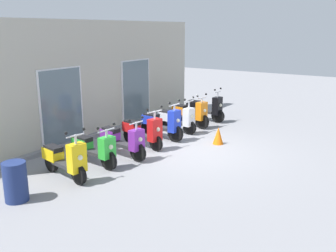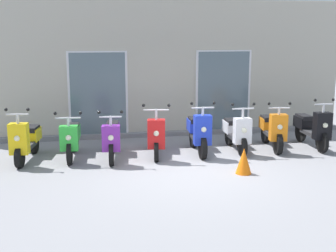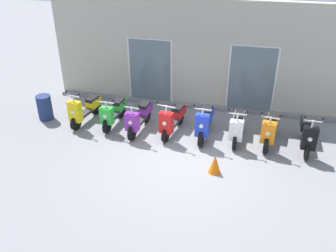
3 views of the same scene
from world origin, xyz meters
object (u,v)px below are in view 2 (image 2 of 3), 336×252
object	(u,v)px
scooter_white	(236,132)
scooter_orange	(272,129)
scooter_purple	(112,137)
scooter_green	(71,138)
scooter_black	(312,127)
traffic_cone	(244,161)
scooter_yellow	(26,140)
scooter_blue	(198,132)
scooter_red	(157,134)

from	to	relation	value
scooter_white	scooter_orange	bearing A→B (deg)	1.92
scooter_white	scooter_purple	bearing A→B (deg)	-177.24
scooter_green	scooter_black	bearing A→B (deg)	-0.84
scooter_purple	traffic_cone	bearing A→B (deg)	-32.69
scooter_orange	traffic_cone	bearing A→B (deg)	-127.37
scooter_yellow	scooter_blue	distance (m)	3.85
scooter_yellow	scooter_white	world-z (taller)	scooter_yellow
scooter_red	scooter_orange	bearing A→B (deg)	1.54
scooter_purple	scooter_white	distance (m)	2.94
scooter_white	scooter_black	distance (m)	1.92
scooter_yellow	scooter_red	size ratio (longest dim) A/B	1.00
scooter_green	scooter_blue	bearing A→B (deg)	-2.03
scooter_green	scooter_orange	bearing A→B (deg)	-0.14
scooter_green	scooter_black	world-z (taller)	scooter_black
scooter_white	scooter_green	bearing A→B (deg)	179.37
scooter_orange	scooter_green	bearing A→B (deg)	179.86
scooter_green	traffic_cone	size ratio (longest dim) A/B	3.00
scooter_yellow	scooter_green	distance (m)	0.97
scooter_yellow	scooter_purple	xyz separation A→B (m)	(1.86, -0.15, 0.01)
scooter_green	scooter_orange	xyz separation A→B (m)	(4.75, -0.01, 0.01)
scooter_blue	scooter_black	distance (m)	2.86
scooter_purple	traffic_cone	xyz separation A→B (m)	(2.50, -1.60, -0.22)
scooter_blue	traffic_cone	xyz separation A→B (m)	(0.51, -1.69, -0.24)
scooter_blue	scooter_black	world-z (taller)	scooter_blue
scooter_green	scooter_purple	world-z (taller)	scooter_purple
scooter_blue	traffic_cone	world-z (taller)	scooter_blue
scooter_green	scooter_blue	distance (m)	2.89
scooter_yellow	scooter_white	bearing A→B (deg)	-0.09
scooter_purple	scooter_orange	size ratio (longest dim) A/B	1.01
scooter_purple	scooter_yellow	bearing A→B (deg)	175.41
scooter_blue	scooter_white	size ratio (longest dim) A/B	1.05
scooter_yellow	traffic_cone	bearing A→B (deg)	-21.92
scooter_purple	scooter_red	bearing A→B (deg)	5.40
scooter_yellow	scooter_orange	size ratio (longest dim) A/B	0.97
scooter_yellow	scooter_white	distance (m)	4.79
scooter_purple	scooter_blue	distance (m)	2.00
scooter_white	scooter_black	bearing A→B (deg)	-1.24
scooter_orange	scooter_black	size ratio (longest dim) A/B	1.00
scooter_black	traffic_cone	bearing A→B (deg)	-144.17
scooter_yellow	scooter_orange	distance (m)	5.71
scooter_purple	scooter_black	world-z (taller)	scooter_black
scooter_orange	traffic_cone	size ratio (longest dim) A/B	3.14
scooter_yellow	scooter_blue	xyz separation A→B (m)	(3.85, -0.07, 0.03)
scooter_yellow	scooter_blue	size ratio (longest dim) A/B	1.00
scooter_blue	scooter_white	bearing A→B (deg)	3.66
scooter_black	traffic_cone	size ratio (longest dim) A/B	3.16
scooter_red	scooter_black	bearing A→B (deg)	0.05
scooter_black	scooter_blue	bearing A→B (deg)	-179.63
scooter_purple	scooter_red	world-z (taller)	scooter_red
scooter_yellow	traffic_cone	size ratio (longest dim) A/B	3.06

